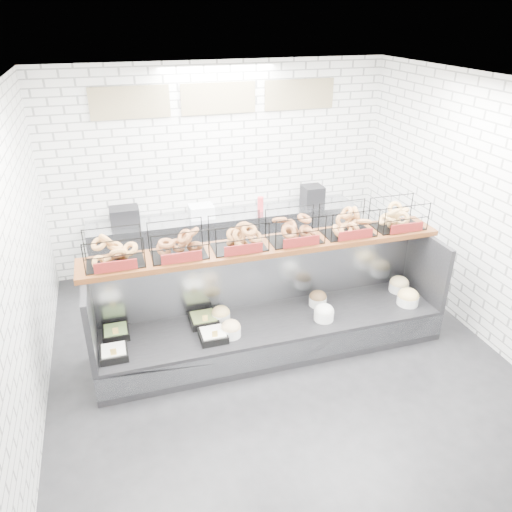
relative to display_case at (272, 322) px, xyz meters
name	(u,v)px	position (x,y,z in m)	size (l,w,h in m)	color
ground	(280,362)	(-0.01, -0.35, -0.32)	(5.50, 5.50, 0.00)	black
room_shell	(265,173)	(-0.01, 0.26, 1.73)	(5.02, 5.51, 3.01)	white
display_case	(272,322)	(0.00, 0.00, 0.00)	(4.00, 0.90, 1.20)	black
bagel_shelf	(267,233)	(-0.01, 0.17, 1.06)	(4.10, 0.50, 0.40)	#47220F
prep_counter	(227,240)	(-0.01, 2.08, 0.15)	(4.00, 0.60, 1.20)	#93969B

